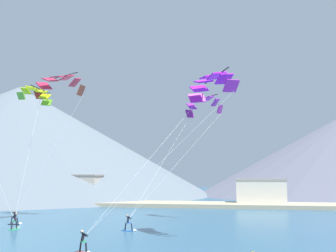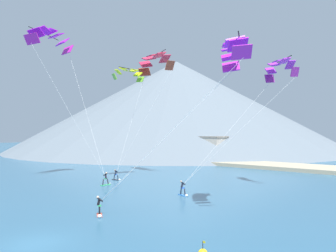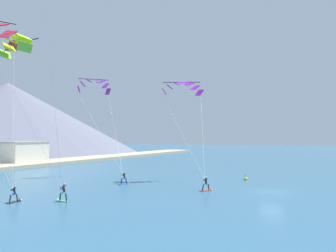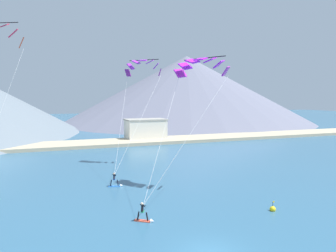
{
  "view_description": "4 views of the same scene",
  "coord_description": "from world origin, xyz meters",
  "px_view_note": "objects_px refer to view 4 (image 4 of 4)",
  "views": [
    {
      "loc": [
        8.61,
        -19.58,
        5.47
      ],
      "look_at": [
        2.71,
        12.53,
        9.97
      ],
      "focal_mm": 40.0,
      "sensor_mm": 36.0,
      "label": 1
    },
    {
      "loc": [
        20.12,
        -10.52,
        7.16
      ],
      "look_at": [
        -0.93,
        14.13,
        7.73
      ],
      "focal_mm": 35.0,
      "sensor_mm": 36.0,
      "label": 2
    },
    {
      "loc": [
        -39.12,
        -6.39,
        6.41
      ],
      "look_at": [
        -3.66,
        11.44,
        7.69
      ],
      "focal_mm": 35.0,
      "sensor_mm": 36.0,
      "label": 3
    },
    {
      "loc": [
        -10.23,
        -18.78,
        10.44
      ],
      "look_at": [
        3.96,
        17.99,
        6.98
      ],
      "focal_mm": 35.0,
      "sensor_mm": 36.0,
      "label": 4
    }
  ],
  "objects_px": {
    "parafoil_kite_far_left": "(143,67)",
    "race_marker_buoy": "(273,209)",
    "kitesurfer_far_left": "(116,182)",
    "parafoil_kite_near_lead": "(201,65)",
    "kitesurfer_near_lead": "(145,216)"
  },
  "relations": [
    {
      "from": "race_marker_buoy",
      "to": "parafoil_kite_near_lead",
      "type": "bearing_deg",
      "value": 108.41
    },
    {
      "from": "kitesurfer_far_left",
      "to": "parafoil_kite_near_lead",
      "type": "distance_m",
      "value": 16.65
    },
    {
      "from": "kitesurfer_far_left",
      "to": "race_marker_buoy",
      "type": "distance_m",
      "value": 17.79
    },
    {
      "from": "parafoil_kite_far_left",
      "to": "race_marker_buoy",
      "type": "height_order",
      "value": "parafoil_kite_far_left"
    },
    {
      "from": "kitesurfer_near_lead",
      "to": "parafoil_kite_far_left",
      "type": "relative_size",
      "value": 0.12
    },
    {
      "from": "parafoil_kite_near_lead",
      "to": "parafoil_kite_far_left",
      "type": "relative_size",
      "value": 0.91
    },
    {
      "from": "kitesurfer_far_left",
      "to": "parafoil_kite_far_left",
      "type": "bearing_deg",
      "value": 58.4
    },
    {
      "from": "parafoil_kite_near_lead",
      "to": "kitesurfer_far_left",
      "type": "bearing_deg",
      "value": 152.97
    },
    {
      "from": "kitesurfer_far_left",
      "to": "parafoil_kite_far_left",
      "type": "xyz_separation_m",
      "value": [
        6.68,
        10.86,
        14.55
      ]
    },
    {
      "from": "race_marker_buoy",
      "to": "parafoil_kite_far_left",
      "type": "bearing_deg",
      "value": 101.78
    },
    {
      "from": "parafoil_kite_far_left",
      "to": "race_marker_buoy",
      "type": "bearing_deg",
      "value": -78.22
    },
    {
      "from": "kitesurfer_near_lead",
      "to": "kitesurfer_far_left",
      "type": "height_order",
      "value": "kitesurfer_far_left"
    },
    {
      "from": "kitesurfer_near_lead",
      "to": "race_marker_buoy",
      "type": "xyz_separation_m",
      "value": [
        11.77,
        -1.73,
        -0.36
      ]
    },
    {
      "from": "kitesurfer_far_left",
      "to": "parafoil_kite_far_left",
      "type": "relative_size",
      "value": 0.12
    },
    {
      "from": "parafoil_kite_near_lead",
      "to": "parafoil_kite_far_left",
      "type": "distance_m",
      "value": 15.52
    }
  ]
}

